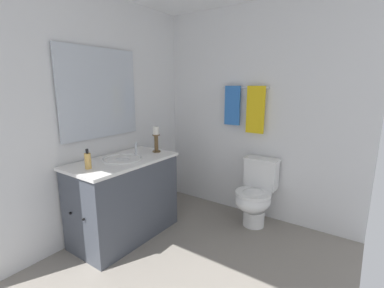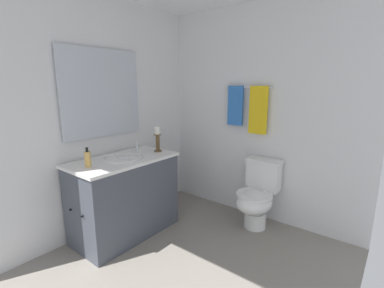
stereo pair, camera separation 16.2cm
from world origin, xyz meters
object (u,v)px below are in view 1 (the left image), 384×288
object	(u,v)px
soap_bottle	(88,161)
towel_center	(255,110)
candle_holder_tall	(156,139)
towel_near_vanity	(232,106)
sink_basin	(123,163)
toilet	(255,194)
towel_bar	(245,88)
mirror	(100,93)
vanity_cabinet	(125,198)

from	to	relation	value
soap_bottle	towel_center	size ratio (longest dim) A/B	0.34
candle_holder_tall	towel_near_vanity	world-z (taller)	towel_near_vanity
candle_holder_tall	soap_bottle	xyz separation A→B (m)	(-0.08, -0.81, -0.08)
towel_near_vanity	sink_basin	bearing A→B (deg)	-117.45
sink_basin	candle_holder_tall	size ratio (longest dim) A/B	1.42
toilet	towel_bar	world-z (taller)	towel_bar
soap_bottle	sink_basin	bearing A→B (deg)	88.67
towel_bar	soap_bottle	bearing A→B (deg)	-115.91
soap_bottle	candle_holder_tall	bearing A→B (deg)	84.32
candle_holder_tall	towel_bar	xyz separation A→B (m)	(0.69, 0.78, 0.55)
sink_basin	soap_bottle	size ratio (longest dim) A/B	2.23
mirror	soap_bottle	world-z (taller)	mirror
soap_bottle	towel_center	xyz separation A→B (m)	(0.91, 1.57, 0.38)
towel_near_vanity	candle_holder_tall	bearing A→B (deg)	-125.68
vanity_cabinet	candle_holder_tall	size ratio (longest dim) A/B	3.87
vanity_cabinet	toilet	xyz separation A→B (m)	(1.03, 0.98, -0.05)
mirror	towel_bar	distance (m)	1.59
towel_near_vanity	toilet	bearing A→B (deg)	-25.99
soap_bottle	towel_near_vanity	xyz separation A→B (m)	(0.62, 1.57, 0.42)
sink_basin	toilet	bearing A→B (deg)	43.47
towel_bar	vanity_cabinet	bearing A→B (deg)	-122.28
toilet	mirror	bearing A→B (deg)	-143.25
towel_near_vanity	towel_bar	bearing A→B (deg)	7.07
vanity_cabinet	toilet	distance (m)	1.43
candle_holder_tall	sink_basin	bearing A→B (deg)	-99.50
vanity_cabinet	towel_bar	world-z (taller)	towel_bar
sink_basin	mirror	xyz separation A→B (m)	(-0.28, -0.00, 0.68)
candle_holder_tall	towel_near_vanity	size ratio (longest dim) A/B	0.61
mirror	soap_bottle	size ratio (longest dim) A/B	5.07
candle_holder_tall	mirror	bearing A→B (deg)	-129.38
sink_basin	toilet	size ratio (longest dim) A/B	0.54
toilet	towel_near_vanity	bearing A→B (deg)	154.01
sink_basin	towel_near_vanity	distance (m)	1.44
toilet	candle_holder_tall	bearing A→B (deg)	-150.12
mirror	towel_bar	size ratio (longest dim) A/B	1.57
candle_holder_tall	towel_bar	size ratio (longest dim) A/B	0.49
sink_basin	vanity_cabinet	bearing A→B (deg)	-90.00
vanity_cabinet	candle_holder_tall	bearing A→B (deg)	80.52
vanity_cabinet	sink_basin	size ratio (longest dim) A/B	2.72
sink_basin	candle_holder_tall	distance (m)	0.47
candle_holder_tall	toilet	bearing A→B (deg)	29.88
sink_basin	mirror	world-z (taller)	mirror
candle_holder_tall	toilet	size ratio (longest dim) A/B	0.38
toilet	towel_bar	distance (m)	1.22
mirror	soap_bottle	bearing A→B (deg)	-54.46
mirror	soap_bottle	xyz separation A→B (m)	(0.27, -0.38, -0.57)
vanity_cabinet	towel_bar	xyz separation A→B (m)	(0.76, 1.20, 1.12)
mirror	toilet	bearing A→B (deg)	36.75
vanity_cabinet	sink_basin	distance (m)	0.38
soap_bottle	towel_bar	distance (m)	1.87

